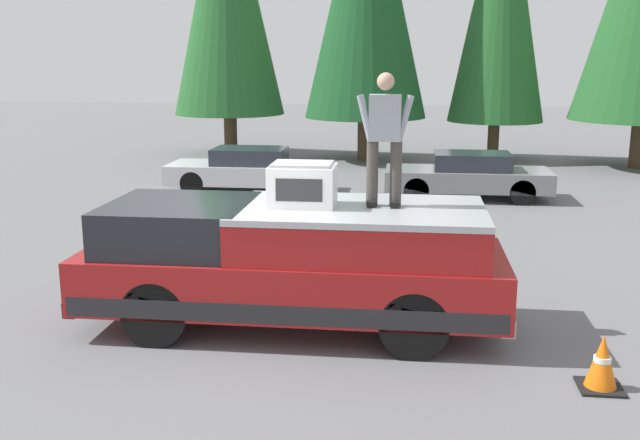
{
  "coord_description": "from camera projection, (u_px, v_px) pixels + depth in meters",
  "views": [
    {
      "loc": [
        -8.95,
        -2.08,
        3.55
      ],
      "look_at": [
        0.69,
        -0.9,
        1.35
      ],
      "focal_mm": 40.99,
      "sensor_mm": 36.0,
      "label": 1
    }
  ],
  "objects": [
    {
      "name": "parked_car_silver",
      "position": [
        247.0,
        170.0,
        19.35
      ],
      "size": [
        1.64,
        4.1,
        1.16
      ],
      "color": "silver",
      "rests_on": "ground"
    },
    {
      "name": "compressor_unit",
      "position": [
        303.0,
        184.0,
        9.37
      ],
      "size": [
        0.65,
        0.84,
        0.56
      ],
      "color": "white",
      "rests_on": "pickup_truck"
    },
    {
      "name": "person_on_truck_bed",
      "position": [
        385.0,
        136.0,
        9.2
      ],
      "size": [
        0.29,
        0.72,
        1.69
      ],
      "color": "#423D38",
      "rests_on": "pickup_truck"
    },
    {
      "name": "ground_plane",
      "position": [
        247.0,
        329.0,
        9.7
      ],
      "size": [
        90.0,
        90.0,
        0.0
      ],
      "primitive_type": "plane",
      "color": "slate"
    },
    {
      "name": "pickup_truck",
      "position": [
        293.0,
        263.0,
        9.62
      ],
      "size": [
        2.01,
        5.54,
        1.65
      ],
      "color": "maroon",
      "rests_on": "ground"
    },
    {
      "name": "parked_car_grey",
      "position": [
        468.0,
        176.0,
        18.42
      ],
      "size": [
        1.64,
        4.1,
        1.16
      ],
      "color": "gray",
      "rests_on": "ground"
    },
    {
      "name": "traffic_cone",
      "position": [
        602.0,
        364.0,
        7.89
      ],
      "size": [
        0.47,
        0.47,
        0.62
      ],
      "color": "black",
      "rests_on": "ground"
    }
  ]
}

